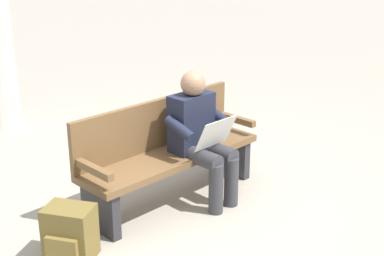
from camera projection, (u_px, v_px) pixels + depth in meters
The scene contains 4 objects.
ground_plane at pixel (173, 199), 4.86m from camera, with size 40.00×40.00×0.00m, color #A89E8E.
bench_near at pixel (167, 150), 4.75m from camera, with size 1.83×0.62×0.90m.
person_seated at pixel (200, 134), 4.66m from camera, with size 0.59×0.60×1.18m.
backpack at pixel (70, 233), 3.89m from camera, with size 0.39×0.43×0.41m.
Camera 1 is at (3.21, 2.95, 2.25)m, focal length 49.47 mm.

